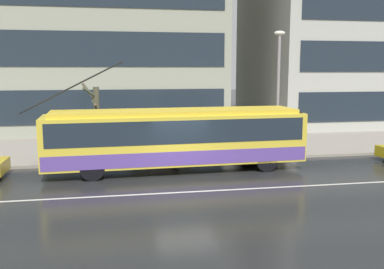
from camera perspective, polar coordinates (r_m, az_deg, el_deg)
ground_plane at (r=18.06m, az=-0.80°, el=-6.51°), size 160.00×160.00×0.00m
sidewalk_slab at (r=26.84m, az=-4.08°, el=-1.36°), size 80.00×10.00×0.14m
lane_centre_line at (r=16.93m, az=-0.10°, el=-7.54°), size 72.00×0.14×0.01m
trolleybus at (r=20.13m, az=-2.06°, el=-0.35°), size 12.77×2.90×5.06m
bus_shelter at (r=23.17m, az=-3.78°, el=1.86°), size 3.52×1.85×2.43m
pedestrian_at_shelter at (r=22.54m, az=-14.29°, el=0.42°), size 1.09×1.09×1.87m
pedestrian_approaching_curb at (r=24.20m, az=3.69°, el=1.52°), size 1.09×1.09×1.99m
pedestrian_walking_past at (r=22.31m, az=-2.23°, el=-0.72°), size 0.47×0.47×1.62m
street_lamp at (r=23.44m, az=11.28°, el=6.74°), size 0.60×0.32×6.53m
street_tree_bare at (r=24.01m, az=-12.50°, el=2.33°), size 0.94×1.67×3.83m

